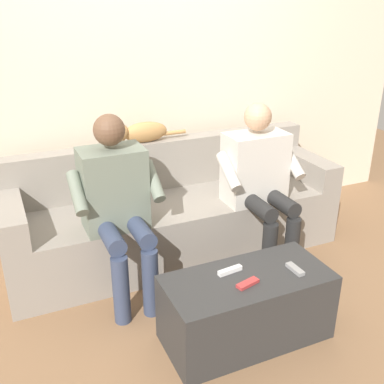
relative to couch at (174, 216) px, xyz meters
name	(u,v)px	position (x,y,z in m)	size (l,w,h in m)	color
ground_plane	(217,302)	(0.00, 0.71, -0.29)	(8.00, 8.00, 0.00)	#846042
back_wall	(147,70)	(0.00, -0.51, 0.99)	(4.75, 0.06, 2.55)	beige
couch	(174,216)	(0.00, 0.00, 0.00)	(2.40, 0.71, 0.80)	gray
coffee_table	(246,307)	(0.00, 1.06, -0.09)	(0.91, 0.43, 0.40)	#2D2D2D
person_left_seated	(259,176)	(-0.50, 0.33, 0.36)	(0.58, 0.55, 1.14)	beige
person_right_seated	(117,199)	(0.50, 0.33, 0.37)	(0.54, 0.56, 1.16)	slate
cat_on_backrest	(139,132)	(0.16, -0.25, 0.60)	(0.57, 0.13, 0.16)	#B7844C
remote_red	(248,283)	(0.04, 1.12, 0.12)	(0.13, 0.04, 0.02)	#B73333
remote_gray	(295,269)	(-0.26, 1.11, 0.13)	(0.12, 0.04, 0.02)	gray
remote_white	(230,270)	(0.07, 0.98, 0.13)	(0.14, 0.03, 0.03)	white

